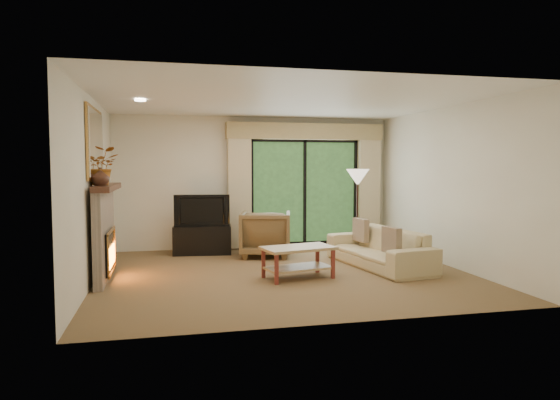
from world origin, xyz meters
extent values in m
plane|color=brown|center=(0.00, 0.00, 0.00)|extent=(5.50, 5.50, 0.00)
plane|color=white|center=(0.00, 0.00, 2.60)|extent=(5.50, 5.50, 0.00)
plane|color=#F2E8CE|center=(0.00, 2.50, 1.30)|extent=(5.00, 0.00, 5.00)
plane|color=#F2E8CE|center=(0.00, -2.50, 1.30)|extent=(5.00, 0.00, 5.00)
plane|color=#F2E8CE|center=(-2.75, 0.00, 1.30)|extent=(0.00, 5.00, 5.00)
plane|color=#F2E8CE|center=(2.75, 0.00, 1.30)|extent=(0.00, 5.00, 5.00)
cube|color=beige|center=(-0.35, 2.34, 1.20)|extent=(0.45, 0.18, 2.35)
cube|color=beige|center=(2.35, 2.34, 1.20)|extent=(0.45, 0.18, 2.35)
cube|color=tan|center=(1.00, 2.36, 2.32)|extent=(3.20, 0.24, 0.32)
cube|color=black|center=(-1.10, 1.95, 0.26)|extent=(1.10, 0.59, 0.53)
imported|color=black|center=(-1.10, 1.95, 0.82)|extent=(1.02, 0.24, 0.58)
imported|color=brown|center=(-0.01, 1.45, 0.41)|extent=(1.07, 1.09, 0.83)
imported|color=#CAB684|center=(1.61, 0.13, 0.31)|extent=(1.13, 2.21, 0.62)
cube|color=brown|center=(1.54, -0.48, 0.52)|extent=(0.16, 0.40, 0.39)
cube|color=brown|center=(1.54, 0.73, 0.53)|extent=(0.16, 0.40, 0.39)
imported|color=#47281C|center=(-2.61, -0.20, 1.49)|extent=(0.30, 0.30, 0.25)
imported|color=#97571A|center=(-2.61, -0.06, 1.63)|extent=(0.49, 0.43, 0.53)
camera|label=1|loc=(-1.73, -7.33, 1.65)|focal=32.00mm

